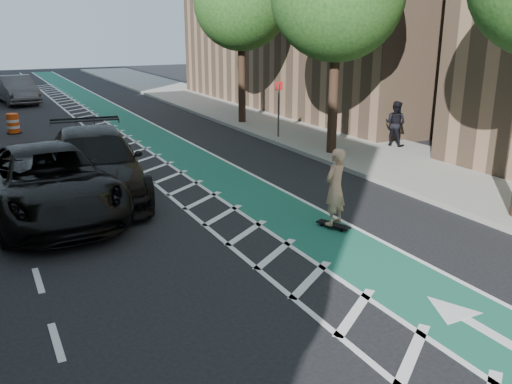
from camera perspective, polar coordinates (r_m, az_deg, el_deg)
ground at (r=10.02m, az=-1.57°, el=-10.97°), size 120.00×120.00×0.00m
bike_lane at (r=19.79m, az=-6.40°, el=3.22°), size 2.00×90.00×0.01m
buffer_strip at (r=19.32m, az=-10.55°, el=2.69°), size 1.40×90.00×0.01m
sidewalk_right at (r=22.85m, az=9.02°, el=5.16°), size 5.00×90.00×0.15m
curb_right at (r=21.51m, az=3.72°, el=4.61°), size 0.12×90.00×0.16m
tree_r_d at (r=26.71m, az=-1.39°, el=19.35°), size 4.20×4.20×7.90m
sign_post at (r=23.25m, az=2.40°, el=8.76°), size 0.35×0.08×2.47m
skateboard at (r=13.28m, az=8.14°, el=-3.43°), size 0.54×0.89×0.12m
skateboarder at (r=12.98m, az=8.32°, el=0.52°), size 0.80×0.66×1.87m
suv_near at (r=14.89m, az=-20.94°, el=1.05°), size 3.27×6.52×1.77m
suv_far at (r=16.17m, az=-16.71°, el=2.83°), size 3.39×6.69×1.86m
car_grey at (r=37.97m, az=-23.87°, el=9.83°), size 2.42×5.40×1.72m
pedestrian at (r=22.19m, az=14.46°, el=7.00°), size 0.95×1.05×1.76m
barrel_a at (r=15.35m, az=-23.55°, el=-0.35°), size 0.76×0.76×1.03m
barrel_b at (r=18.04m, az=-21.92°, el=2.21°), size 0.72×0.72×0.98m
barrel_c at (r=27.24m, az=-24.19°, el=6.54°), size 0.66×0.66×0.91m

